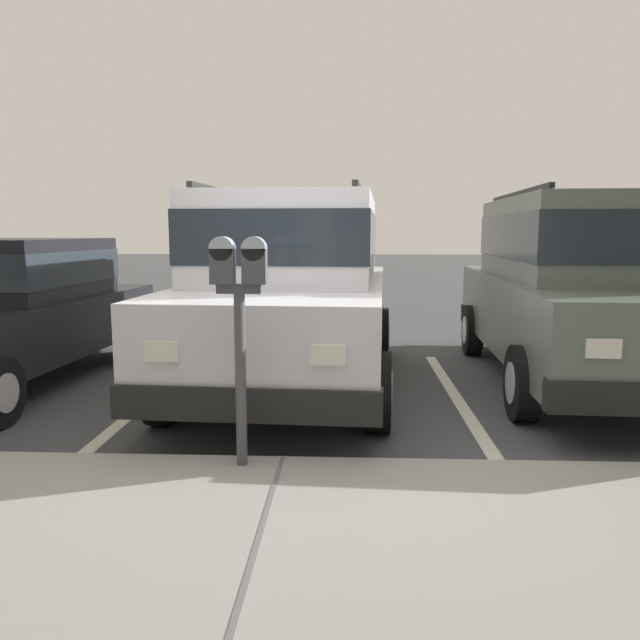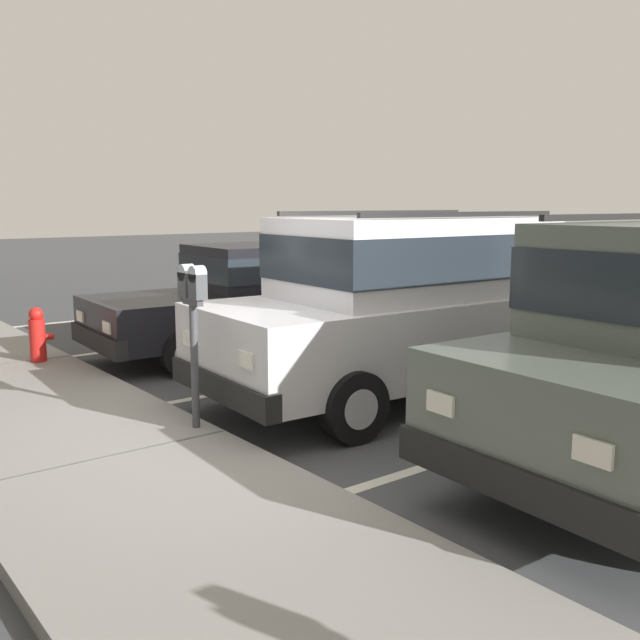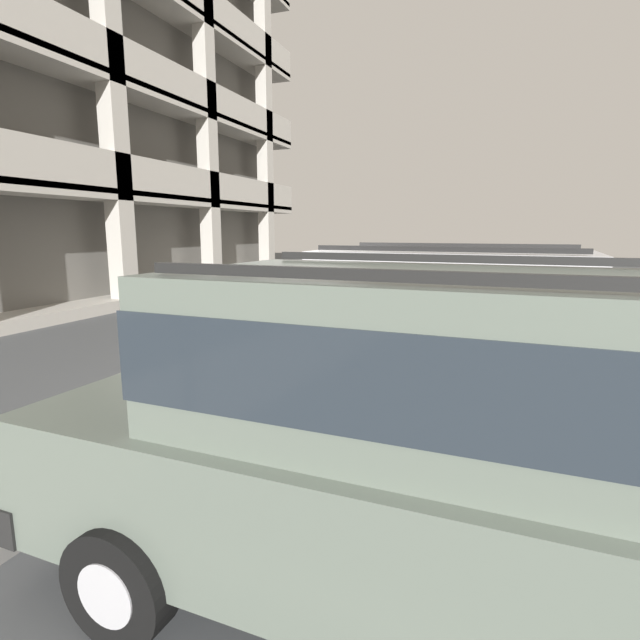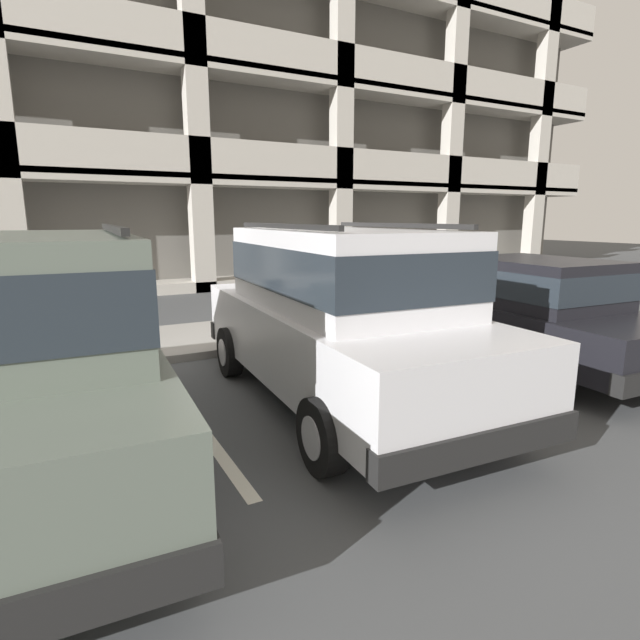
% 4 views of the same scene
% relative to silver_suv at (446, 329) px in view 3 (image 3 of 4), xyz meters
% --- Properties ---
extents(ground_plane, '(80.00, 80.00, 0.10)m').
position_rel_silver_suv_xyz_m(ground_plane, '(-0.14, 2.26, -1.14)').
color(ground_plane, '#444749').
extents(sidewalk, '(40.00, 2.20, 0.12)m').
position_rel_silver_suv_xyz_m(sidewalk, '(-0.14, 3.56, -1.03)').
color(sidewalk, gray).
rests_on(sidewalk, ground_plane).
extents(parking_stall_lines, '(12.12, 4.80, 0.01)m').
position_rel_silver_suv_xyz_m(parking_stall_lines, '(1.36, 0.86, -1.08)').
color(parking_stall_lines, silver).
rests_on(parking_stall_lines, ground_plane).
extents(silver_suv, '(2.20, 4.88, 2.03)m').
position_rel_silver_suv_xyz_m(silver_suv, '(0.00, 0.00, 0.00)').
color(silver_suv, silver).
rests_on(silver_suv, ground_plane).
extents(red_sedan, '(2.18, 4.86, 2.03)m').
position_rel_silver_suv_xyz_m(red_sedan, '(-3.04, -0.26, 0.00)').
color(red_sedan, '#5B665B').
rests_on(red_sedan, ground_plane).
extents(dark_hatchback, '(2.00, 4.56, 1.54)m').
position_rel_silver_suv_xyz_m(dark_hatchback, '(3.08, 0.07, -0.27)').
color(dark_hatchback, black).
rests_on(dark_hatchback, ground_plane).
extents(parking_meter_near, '(0.35, 0.12, 1.47)m').
position_rel_silver_suv_xyz_m(parking_meter_near, '(0.12, 2.60, 0.13)').
color(parking_meter_near, '#47474C').
rests_on(parking_meter_near, sidewalk).
extents(fire_hydrant, '(0.30, 0.30, 0.70)m').
position_rel_silver_suv_xyz_m(fire_hydrant, '(3.77, 2.90, -0.62)').
color(fire_hydrant, red).
rests_on(fire_hydrant, sidewalk).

